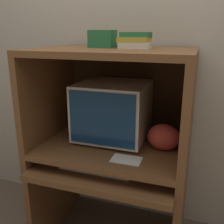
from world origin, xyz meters
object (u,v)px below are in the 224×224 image
object	(u,v)px
crt_monitor	(113,110)
keyboard	(97,168)
snack_bag	(164,137)
book_stack	(135,40)
mouse	(140,175)
storage_box	(103,39)

from	to	relation	value
crt_monitor	keyboard	size ratio (longest dim) A/B	1.02
crt_monitor	snack_bag	distance (m)	0.37
book_stack	snack_bag	bearing A→B (deg)	-3.45
crt_monitor	book_stack	size ratio (longest dim) A/B	2.44
keyboard	mouse	xyz separation A→B (m)	(0.27, -0.00, 0.00)
mouse	book_stack	distance (m)	0.76
storage_box	crt_monitor	bearing A→B (deg)	12.44
snack_bag	book_stack	world-z (taller)	book_stack
snack_bag	storage_box	distance (m)	0.70
keyboard	book_stack	size ratio (longest dim) A/B	2.40
snack_bag	book_stack	distance (m)	0.59
keyboard	book_stack	world-z (taller)	book_stack
book_stack	storage_box	bearing A→B (deg)	168.73
keyboard	mouse	world-z (taller)	mouse
keyboard	crt_monitor	bearing A→B (deg)	87.14
crt_monitor	keyboard	world-z (taller)	crt_monitor
crt_monitor	keyboard	bearing A→B (deg)	-92.86
mouse	storage_box	size ratio (longest dim) A/B	0.47
crt_monitor	snack_bag	size ratio (longest dim) A/B	2.25
keyboard	book_stack	distance (m)	0.77
storage_box	keyboard	bearing A→B (deg)	-78.77
crt_monitor	snack_bag	xyz separation A→B (m)	(0.35, -0.07, -0.12)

